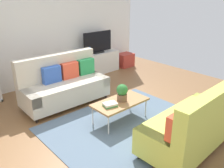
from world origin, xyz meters
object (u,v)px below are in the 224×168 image
at_px(couch_green, 195,124).
at_px(bottle_1, 90,51).
at_px(coffee_table, 120,103).
at_px(vase_0, 81,52).
at_px(couch_beige, 64,84).
at_px(tv_console, 98,63).
at_px(tv, 98,43).
at_px(bottle_0, 87,52).
at_px(table_book_0, 110,105).
at_px(storage_trunk, 125,60).
at_px(potted_plant, 122,92).

height_order(couch_green, bottle_1, couch_green).
bearing_deg(couch_green, coffee_table, 99.41).
xyz_separation_m(vase_0, bottle_1, (0.25, -0.09, 0.02)).
relative_size(couch_beige, tv_console, 1.37).
relative_size(tv, bottle_0, 4.76).
distance_m(tv_console, bottle_1, 0.55).
bearing_deg(table_book_0, coffee_table, 5.29).
bearing_deg(tv, couch_green, -107.05).
bearing_deg(couch_green, bottle_0, 76.69).
bearing_deg(storage_trunk, tv, 175.84).
bearing_deg(table_book_0, couch_green, -67.93).
xyz_separation_m(tv, potted_plant, (-1.47, -2.58, -0.36)).
xyz_separation_m(tv, bottle_0, (-0.43, -0.02, -0.21)).
height_order(couch_beige, bottle_0, couch_beige).
xyz_separation_m(couch_green, bottle_1, (0.90, 3.99, 0.31)).
xyz_separation_m(couch_green, coffee_table, (-0.28, 1.42, -0.05)).
xyz_separation_m(table_book_0, bottle_1, (1.47, 2.59, 0.33)).
relative_size(couch_beige, storage_trunk, 3.68).
relative_size(potted_plant, bottle_0, 1.61).
bearing_deg(bottle_1, vase_0, 160.45).
height_order(couch_green, vase_0, couch_green).
distance_m(table_book_0, bottle_1, 2.99).
xyz_separation_m(coffee_table, table_book_0, (-0.28, -0.03, 0.04)).
xyz_separation_m(couch_beige, coffee_table, (0.39, -1.42, -0.06)).
bearing_deg(tv, table_book_0, -124.52).
height_order(table_book_0, vase_0, vase_0).
relative_size(coffee_table, potted_plant, 3.26).
relative_size(coffee_table, bottle_1, 4.60).
bearing_deg(couch_green, storage_trunk, 57.40).
relative_size(table_book_0, vase_0, 1.21).
bearing_deg(bottle_0, tv, 2.69).
xyz_separation_m(tv_console, storage_trunk, (1.10, -0.10, -0.10)).
bearing_deg(coffee_table, couch_beige, 105.18).
relative_size(coffee_table, storage_trunk, 2.12).
bearing_deg(couch_beige, storage_trunk, -159.24).
xyz_separation_m(table_book_0, bottle_0, (1.37, 2.59, 0.31)).
bearing_deg(tv_console, couch_green, -106.97).
bearing_deg(coffee_table, tv_console, 59.82).
height_order(tv_console, bottle_1, bottle_1).
distance_m(coffee_table, vase_0, 2.83).
bearing_deg(tv_console, table_book_0, -124.32).
distance_m(couch_green, potted_plant, 1.45).
height_order(vase_0, bottle_1, bottle_1).
xyz_separation_m(couch_green, bottle_0, (0.80, 3.99, 0.30)).
relative_size(coffee_table, table_book_0, 4.58).
distance_m(couch_beige, bottle_0, 1.89).
bearing_deg(tv, vase_0, 173.12).
relative_size(table_book_0, bottle_0, 1.14).
bearing_deg(bottle_0, table_book_0, -117.87).
relative_size(storage_trunk, potted_plant, 1.54).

